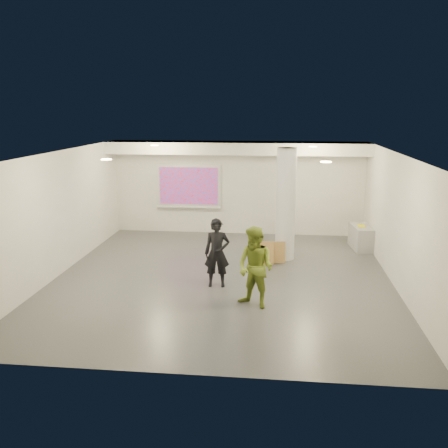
# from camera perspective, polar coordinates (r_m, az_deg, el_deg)

# --- Properties ---
(floor) EXTENTS (8.00, 9.00, 0.01)m
(floor) POSITION_cam_1_polar(r_m,az_deg,el_deg) (12.09, -0.21, -6.21)
(floor) COLOR #3A3D43
(floor) RESTS_ON ground
(ceiling) EXTENTS (8.00, 9.00, 0.01)m
(ceiling) POSITION_cam_1_polar(r_m,az_deg,el_deg) (11.45, -0.22, 8.11)
(ceiling) COLOR silver
(ceiling) RESTS_ON floor
(wall_back) EXTENTS (8.00, 0.01, 3.00)m
(wall_back) POSITION_cam_1_polar(r_m,az_deg,el_deg) (16.08, 1.61, 4.15)
(wall_back) COLOR silver
(wall_back) RESTS_ON floor
(wall_front) EXTENTS (8.00, 0.01, 3.00)m
(wall_front) POSITION_cam_1_polar(r_m,az_deg,el_deg) (7.39, -4.20, -6.65)
(wall_front) COLOR silver
(wall_front) RESTS_ON floor
(wall_left) EXTENTS (0.01, 9.00, 3.00)m
(wall_left) POSITION_cam_1_polar(r_m,az_deg,el_deg) (12.76, -18.37, 1.14)
(wall_left) COLOR silver
(wall_left) RESTS_ON floor
(wall_right) EXTENTS (0.01, 9.00, 3.00)m
(wall_right) POSITION_cam_1_polar(r_m,az_deg,el_deg) (11.92, 19.26, 0.26)
(wall_right) COLOR silver
(wall_right) RESTS_ON floor
(soffit_band) EXTENTS (8.00, 1.10, 0.36)m
(soffit_band) POSITION_cam_1_polar(r_m,az_deg,el_deg) (15.39, 1.47, 8.69)
(soffit_band) COLOR white
(soffit_band) RESTS_ON ceiling
(downlight_nw) EXTENTS (0.22, 0.22, 0.02)m
(downlight_nw) POSITION_cam_1_polar(r_m,az_deg,el_deg) (14.31, -7.96, 8.89)
(downlight_nw) COLOR #FFC684
(downlight_nw) RESTS_ON ceiling
(downlight_ne) EXTENTS (0.22, 0.22, 0.02)m
(downlight_ne) POSITION_cam_1_polar(r_m,az_deg,el_deg) (13.90, 10.13, 8.70)
(downlight_ne) COLOR #FFC684
(downlight_ne) RESTS_ON ceiling
(downlight_sw) EXTENTS (0.22, 0.22, 0.02)m
(downlight_sw) POSITION_cam_1_polar(r_m,az_deg,el_deg) (10.49, -13.31, 7.19)
(downlight_sw) COLOR #FFC684
(downlight_sw) RESTS_ON ceiling
(downlight_se) EXTENTS (0.22, 0.22, 0.02)m
(downlight_se) POSITION_cam_1_polar(r_m,az_deg,el_deg) (9.93, 11.58, 6.97)
(downlight_se) COLOR #FFC684
(downlight_se) RESTS_ON ceiling
(column) EXTENTS (0.52, 0.52, 3.00)m
(column) POSITION_cam_1_polar(r_m,az_deg,el_deg) (13.37, 7.07, 2.23)
(column) COLOR silver
(column) RESTS_ON floor
(projection_screen) EXTENTS (2.10, 0.13, 1.42)m
(projection_screen) POSITION_cam_1_polar(r_m,az_deg,el_deg) (16.24, -4.06, 4.30)
(projection_screen) COLOR silver
(projection_screen) RESTS_ON wall_back
(credenza) EXTENTS (0.61, 1.22, 0.69)m
(credenza) POSITION_cam_1_polar(r_m,az_deg,el_deg) (15.00, 15.41, -1.49)
(credenza) COLOR #94969A
(credenza) RESTS_ON floor
(postit_pad) EXTENTS (0.20, 0.27, 0.03)m
(postit_pad) POSITION_cam_1_polar(r_m,az_deg,el_deg) (14.87, 15.41, -0.20)
(postit_pad) COLOR #F6EE04
(postit_pad) RESTS_ON credenza
(cardboard_back) EXTENTS (0.54, 0.21, 0.57)m
(cardboard_back) POSITION_cam_1_polar(r_m,az_deg,el_deg) (13.24, 5.88, -3.25)
(cardboard_back) COLOR olive
(cardboard_back) RESTS_ON floor
(cardboard_front) EXTENTS (0.57, 0.26, 0.60)m
(cardboard_front) POSITION_cam_1_polar(r_m,az_deg,el_deg) (13.12, 4.48, -3.31)
(cardboard_front) COLOR olive
(cardboard_front) RESTS_ON floor
(woman) EXTENTS (0.60, 0.42, 1.58)m
(woman) POSITION_cam_1_polar(r_m,az_deg,el_deg) (11.34, -0.80, -3.32)
(woman) COLOR black
(woman) RESTS_ON floor
(man) EXTENTS (1.03, 0.97, 1.68)m
(man) POSITION_cam_1_polar(r_m,az_deg,el_deg) (10.17, 3.61, -5.00)
(man) COLOR olive
(man) RESTS_ON floor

